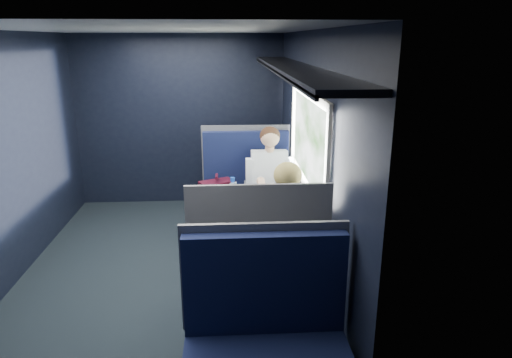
{
  "coord_description": "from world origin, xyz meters",
  "views": [
    {
      "loc": [
        0.64,
        -4.13,
        2.22
      ],
      "look_at": [
        0.9,
        0.0,
        0.95
      ],
      "focal_mm": 32.0,
      "sensor_mm": 36.0,
      "label": 1
    }
  ],
  "objects": [
    {
      "name": "cup",
      "position": [
        1.33,
        0.4,
        0.78
      ],
      "size": [
        0.06,
        0.06,
        0.08
      ],
      "primitive_type": "cylinder",
      "color": "white",
      "rests_on": "table"
    },
    {
      "name": "seat_bay_near",
      "position": [
        0.83,
        0.87,
        0.42
      ],
      "size": [
        1.07,
        0.62,
        1.26
      ],
      "color": "black",
      "rests_on": "ground"
    },
    {
      "name": "seat_bay_far",
      "position": [
        0.85,
        -0.87,
        0.41
      ],
      "size": [
        1.04,
        0.62,
        1.26
      ],
      "color": "black",
      "rests_on": "ground"
    },
    {
      "name": "man",
      "position": [
        1.1,
        0.7,
        0.72
      ],
      "size": [
        0.53,
        0.56,
        1.32
      ],
      "color": "black",
      "rests_on": "ground"
    },
    {
      "name": "woman",
      "position": [
        1.1,
        -0.71,
        0.73
      ],
      "size": [
        0.53,
        0.56,
        1.32
      ],
      "color": "black",
      "rests_on": "ground"
    },
    {
      "name": "papers",
      "position": [
        0.98,
        0.06,
        0.74
      ],
      "size": [
        0.74,
        0.9,
        0.01
      ],
      "primitive_type": "cube",
      "rotation": [
        0.0,
        0.0,
        0.29
      ],
      "color": "white",
      "rests_on": "table"
    },
    {
      "name": "table",
      "position": [
        1.03,
        0.0,
        0.66
      ],
      "size": [
        0.62,
        1.0,
        0.74
      ],
      "color": "#54565E",
      "rests_on": "ground"
    },
    {
      "name": "seat_row_back",
      "position": [
        0.85,
        -1.8,
        0.41
      ],
      "size": [
        1.04,
        0.51,
        1.16
      ],
      "color": "black",
      "rests_on": "ground"
    },
    {
      "name": "ground",
      "position": [
        0.0,
        0.0,
        -0.01
      ],
      "size": [
        2.8,
        4.2,
        0.01
      ],
      "primitive_type": "cube",
      "color": "black"
    },
    {
      "name": "room_shell",
      "position": [
        0.02,
        0.0,
        1.48
      ],
      "size": [
        3.0,
        4.4,
        2.4
      ],
      "color": "black",
      "rests_on": "ground"
    },
    {
      "name": "bottle_small",
      "position": [
        1.27,
        0.24,
        0.84
      ],
      "size": [
        0.07,
        0.07,
        0.23
      ],
      "color": "silver",
      "rests_on": "table"
    },
    {
      "name": "seat_row_front",
      "position": [
        0.85,
        1.8,
        0.41
      ],
      "size": [
        1.04,
        0.51,
        1.16
      ],
      "color": "black",
      "rests_on": "ground"
    },
    {
      "name": "laptop",
      "position": [
        1.37,
        0.05,
        0.81
      ],
      "size": [
        0.26,
        0.34,
        0.25
      ],
      "color": "silver",
      "rests_on": "table"
    }
  ]
}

